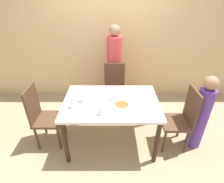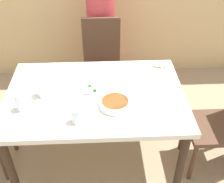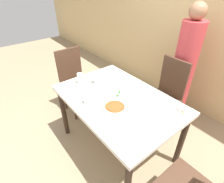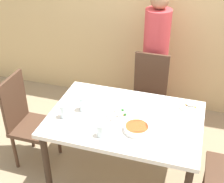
% 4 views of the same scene
% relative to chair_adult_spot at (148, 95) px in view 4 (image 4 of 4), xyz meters
% --- Properties ---
extents(ground_plane, '(10.00, 10.00, 0.00)m').
position_rel_chair_adult_spot_xyz_m(ground_plane, '(-0.06, -0.80, -0.52)').
color(ground_plane, '#998466').
extents(wall_back, '(10.00, 0.06, 2.70)m').
position_rel_chair_adult_spot_xyz_m(wall_back, '(-0.06, 0.71, 0.83)').
color(wall_back, tan).
rests_on(wall_back, ground_plane).
extents(dining_table, '(1.33, 0.91, 0.76)m').
position_rel_chair_adult_spot_xyz_m(dining_table, '(-0.06, -0.80, 0.16)').
color(dining_table, silver).
rests_on(dining_table, ground_plane).
extents(chair_adult_spot, '(0.40, 0.40, 0.98)m').
position_rel_chair_adult_spot_xyz_m(chair_adult_spot, '(0.00, 0.00, 0.00)').
color(chair_adult_spot, '#4C3323').
rests_on(chair_adult_spot, ground_plane).
extents(chair_empty_left, '(0.40, 0.40, 0.98)m').
position_rel_chair_adult_spot_xyz_m(chair_empty_left, '(-1.07, -0.80, 0.00)').
color(chair_empty_left, '#4C3323').
rests_on(chair_empty_left, ground_plane).
extents(person_adult, '(0.29, 0.29, 1.61)m').
position_rel_chair_adult_spot_xyz_m(person_adult, '(0.00, 0.31, 0.24)').
color(person_adult, '#C63D42').
rests_on(person_adult, ground_plane).
extents(bowl_curry, '(0.22, 0.22, 0.05)m').
position_rel_chair_adult_spot_xyz_m(bowl_curry, '(0.08, -0.96, 0.28)').
color(bowl_curry, white).
rests_on(bowl_curry, dining_table).
extents(plate_rice_adult, '(0.21, 0.21, 0.05)m').
position_rel_chair_adult_spot_xyz_m(plate_rice_adult, '(0.48, -0.48, 0.26)').
color(plate_rice_adult, white).
rests_on(plate_rice_adult, dining_table).
extents(plate_rice_child, '(0.24, 0.24, 0.05)m').
position_rel_chair_adult_spot_xyz_m(plate_rice_child, '(-0.11, -0.78, 0.26)').
color(plate_rice_child, white).
rests_on(plate_rice_child, dining_table).
extents(glass_water_tall, '(0.07, 0.07, 0.13)m').
position_rel_chair_adult_spot_xyz_m(glass_water_tall, '(-0.57, -0.95, 0.31)').
color(glass_water_tall, silver).
rests_on(glass_water_tall, dining_table).
extents(glass_water_short, '(0.08, 0.08, 0.14)m').
position_rel_chair_adult_spot_xyz_m(glass_water_short, '(-0.44, -0.80, 0.32)').
color(glass_water_short, silver).
rests_on(glass_water_short, dining_table).
extents(glass_water_center, '(0.07, 0.07, 0.11)m').
position_rel_chair_adult_spot_xyz_m(glass_water_center, '(-0.18, -1.10, 0.30)').
color(glass_water_center, silver).
rests_on(glass_water_center, dining_table).
extents(napkin_folded, '(0.14, 0.14, 0.01)m').
position_rel_chair_adult_spot_xyz_m(napkin_folded, '(0.11, -0.59, 0.25)').
color(napkin_folded, white).
rests_on(napkin_folded, dining_table).
extents(fork_steel, '(0.18, 0.07, 0.01)m').
position_rel_chair_adult_spot_xyz_m(fork_steel, '(-0.51, -0.45, 0.25)').
color(fork_steel, silver).
rests_on(fork_steel, dining_table).
extents(spoon_steel, '(0.18, 0.03, 0.01)m').
position_rel_chair_adult_spot_xyz_m(spoon_steel, '(0.30, -1.07, 0.25)').
color(spoon_steel, silver).
rests_on(spoon_steel, dining_table).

